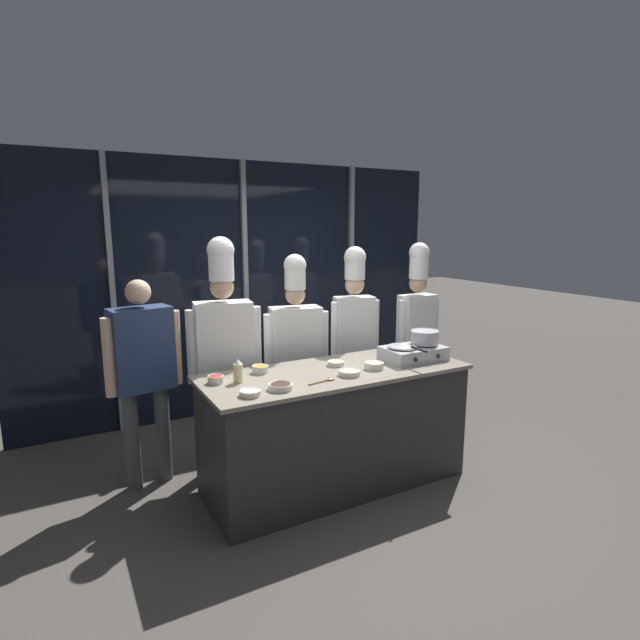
{
  "coord_description": "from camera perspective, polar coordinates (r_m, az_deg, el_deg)",
  "views": [
    {
      "loc": [
        -1.88,
        -3.17,
        2.02
      ],
      "look_at": [
        0.0,
        0.25,
        1.28
      ],
      "focal_mm": 28.0,
      "sensor_mm": 36.0,
      "label": 1
    }
  ],
  "objects": [
    {
      "name": "ground_plane",
      "position": [
        4.21,
        1.73,
        -18.05
      ],
      "size": [
        24.0,
        24.0,
        0.0
      ],
      "primitive_type": "plane",
      "color": "#47423D"
    },
    {
      "name": "window_wall_back",
      "position": [
        5.51,
        -8.63,
        3.57
      ],
      "size": [
        4.74,
        0.09,
        2.7
      ],
      "color": "black",
      "rests_on": "ground_plane"
    },
    {
      "name": "demo_counter",
      "position": [
        4.0,
        1.76,
        -12.16
      ],
      "size": [
        2.08,
        0.8,
        0.93
      ],
      "color": "#2D2D30",
      "rests_on": "ground_plane"
    },
    {
      "name": "portable_stove",
      "position": [
        4.19,
        10.6,
        -3.71
      ],
      "size": [
        0.5,
        0.35,
        0.12
      ],
      "color": "#B2B5BA",
      "rests_on": "demo_counter"
    },
    {
      "name": "frying_pan",
      "position": [
        4.1,
        9.43,
        -2.85
      ],
      "size": [
        0.24,
        0.42,
        0.04
      ],
      "color": "#ADAFB5",
      "rests_on": "portable_stove"
    },
    {
      "name": "stock_pot",
      "position": [
        4.23,
        11.87,
        -1.89
      ],
      "size": [
        0.26,
        0.23,
        0.11
      ],
      "color": "#B7BABF",
      "rests_on": "portable_stove"
    },
    {
      "name": "squeeze_bottle_oil",
      "position": [
        3.58,
        -9.35,
        -5.79
      ],
      "size": [
        0.07,
        0.07,
        0.17
      ],
      "color": "beige",
      "rests_on": "demo_counter"
    },
    {
      "name": "prep_bowl_chicken",
      "position": [
        3.31,
        -7.99,
        -8.2
      ],
      "size": [
        0.14,
        0.14,
        0.04
      ],
      "color": "silver",
      "rests_on": "demo_counter"
    },
    {
      "name": "prep_bowl_ginger",
      "position": [
        3.89,
        6.2,
        -5.14
      ],
      "size": [
        0.15,
        0.15,
        0.05
      ],
      "color": "silver",
      "rests_on": "demo_counter"
    },
    {
      "name": "prep_bowl_noodles",
      "position": [
        3.96,
        1.82,
        -4.92
      ],
      "size": [
        0.13,
        0.13,
        0.04
      ],
      "color": "silver",
      "rests_on": "demo_counter"
    },
    {
      "name": "prep_bowl_bell_pepper",
      "position": [
        3.6,
        -11.84,
        -6.59
      ],
      "size": [
        0.11,
        0.11,
        0.05
      ],
      "color": "silver",
      "rests_on": "demo_counter"
    },
    {
      "name": "prep_bowl_shrimp",
      "position": [
        3.71,
        3.37,
        -5.99
      ],
      "size": [
        0.16,
        0.16,
        0.04
      ],
      "color": "silver",
      "rests_on": "demo_counter"
    },
    {
      "name": "prep_bowl_carrots",
      "position": [
        3.8,
        -6.85,
        -5.52
      ],
      "size": [
        0.12,
        0.12,
        0.06
      ],
      "color": "silver",
      "rests_on": "demo_counter"
    },
    {
      "name": "prep_bowl_soy_glaze",
      "position": [
        3.41,
        -4.54,
        -7.53
      ],
      "size": [
        0.17,
        0.17,
        0.04
      ],
      "color": "silver",
      "rests_on": "demo_counter"
    },
    {
      "name": "serving_spoon_slotted",
      "position": [
        3.58,
        0.79,
        -6.87
      ],
      "size": [
        0.24,
        0.07,
        0.02
      ],
      "color": "olive",
      "rests_on": "demo_counter"
    },
    {
      "name": "person_guest",
      "position": [
        4.05,
        -19.57,
        -4.79
      ],
      "size": [
        0.58,
        0.3,
        1.63
      ],
      "rotation": [
        0.0,
        0.0,
        3.3
      ],
      "color": "#4C4C51",
      "rests_on": "ground_plane"
    },
    {
      "name": "chef_head",
      "position": [
        4.11,
        -10.92,
        -2.39
      ],
      "size": [
        0.59,
        0.3,
        1.94
      ],
      "rotation": [
        0.0,
        0.0,
        2.99
      ],
      "color": "#2D3856",
      "rests_on": "ground_plane"
    },
    {
      "name": "chef_sous",
      "position": [
        4.45,
        -2.79,
        -2.52
      ],
      "size": [
        0.58,
        0.31,
        1.79
      ],
      "rotation": [
        0.0,
        0.0,
        2.96
      ],
      "color": "#2D3856",
      "rests_on": "ground_plane"
    },
    {
      "name": "chef_line",
      "position": [
        4.73,
        3.93,
        -0.59
      ],
      "size": [
        0.48,
        0.25,
        1.84
      ],
      "rotation": [
        0.0,
        0.0,
        2.97
      ],
      "color": "#2D3856",
      "rests_on": "ground_plane"
    },
    {
      "name": "chef_pastry",
      "position": [
        5.09,
        11.03,
        -0.01
      ],
      "size": [
        0.49,
        0.2,
        1.86
      ],
      "rotation": [
        0.0,
        0.0,
        3.16
      ],
      "color": "#232326",
      "rests_on": "ground_plane"
    }
  ]
}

